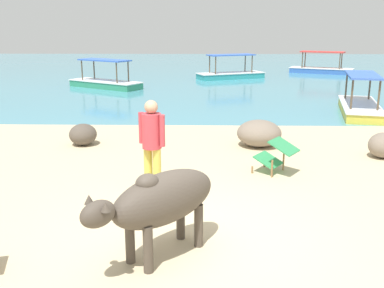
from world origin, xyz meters
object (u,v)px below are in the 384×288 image
object	(u,v)px
boat_green	(105,82)
cow	(162,200)
deck_chair_near	(276,154)
boat_yellow	(360,105)
person_standing	(152,141)
boat_teal	(231,73)
boat_blue	(321,69)

from	to	relation	value
boat_green	cow	bearing A→B (deg)	-43.58
deck_chair_near	boat_yellow	distance (m)	7.30
person_standing	boat_green	distance (m)	14.01
cow	person_standing	xyz separation A→B (m)	(-0.34, 2.08, 0.20)
boat_yellow	deck_chair_near	bearing A→B (deg)	162.10
cow	person_standing	world-z (taller)	person_standing
boat_teal	boat_blue	world-z (taller)	same
deck_chair_near	person_standing	bearing A→B (deg)	61.62
person_standing	boat_blue	bearing A→B (deg)	8.12
cow	deck_chair_near	world-z (taller)	cow
cow	boat_blue	size ratio (longest dim) A/B	0.46
deck_chair_near	boat_teal	xyz separation A→B (m)	(0.12, 16.10, -0.13)
person_standing	boat_teal	distance (m)	17.45
cow	boat_blue	distance (m)	23.54
deck_chair_near	boat_yellow	size ratio (longest dim) A/B	0.24
cow	boat_yellow	xyz separation A→B (m)	(5.65, 9.53, -0.49)
boat_green	person_standing	bearing A→B (deg)	-42.82
boat_green	boat_blue	world-z (taller)	same
cow	boat_yellow	distance (m)	11.09
boat_blue	boat_green	bearing A→B (deg)	-125.70
cow	boat_teal	distance (m)	19.47
cow	boat_green	bearing A→B (deg)	-124.08
deck_chair_near	cow	bearing A→B (deg)	93.53
boat_green	boat_blue	bearing A→B (deg)	61.88
boat_teal	cow	bearing A→B (deg)	-119.22
cow	deck_chair_near	xyz separation A→B (m)	(1.91, 3.26, -0.36)
boat_yellow	boat_teal	world-z (taller)	same
boat_teal	boat_green	distance (m)	7.10
cow	boat_teal	bearing A→B (deg)	-144.41
boat_yellow	boat_teal	distance (m)	10.47
boat_green	deck_chair_near	bearing A→B (deg)	-32.36
cow	boat_teal	size ratio (longest dim) A/B	0.46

